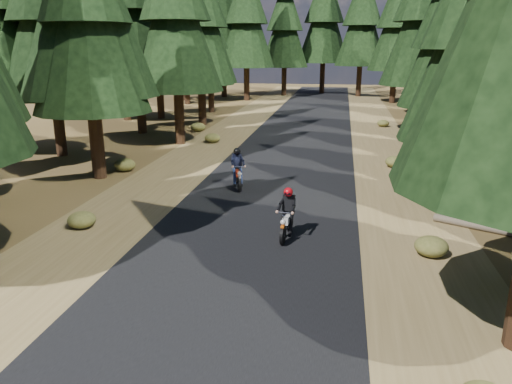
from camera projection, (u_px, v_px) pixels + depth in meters
The scene contains 10 objects.
ground at pixel (247, 247), 13.37m from camera, with size 120.00×120.00×0.00m, color #413217.
road at pixel (272, 194), 18.10m from camera, with size 6.00×100.00×0.01m, color black.
shoulder_l at pixel (152, 188), 18.85m from camera, with size 3.20×100.00×0.01m, color brown.
shoulder_r at pixel (403, 201), 17.36m from camera, with size 3.20×100.00×0.01m, color brown.
pine_forest at pixel (309, 1), 31.06m from camera, with size 34.59×55.08×16.32m.
log_near at pixel (473, 161), 22.65m from camera, with size 0.32×0.32×5.95m, color #4C4233.
log_far at pixel (504, 231), 14.18m from camera, with size 0.24×0.24×3.93m, color #4C4233.
understory_shrubs at pixel (295, 176), 19.66m from camera, with size 15.74×30.44×0.60m.
rider_lead at pixel (287, 222), 13.86m from camera, with size 0.62×1.63×1.42m.
rider_follow at pixel (238, 175), 18.79m from camera, with size 1.02×1.76×1.50m.
Camera 1 is at (2.34, -12.20, 5.17)m, focal length 35.00 mm.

